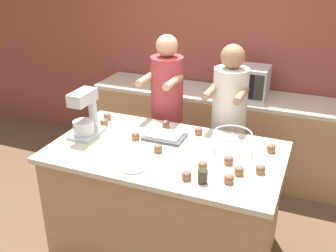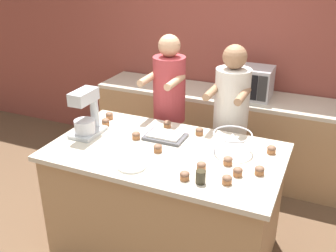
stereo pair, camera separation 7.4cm
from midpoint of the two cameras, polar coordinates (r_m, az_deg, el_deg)
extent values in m
plane|color=brown|center=(3.57, 0.27, -17.16)|extent=(16.00, 16.00, 0.00)
cube|color=brown|center=(4.55, 9.84, 11.04)|extent=(10.00, 0.06, 2.70)
cube|color=#A87F56|center=(3.29, 0.29, -11.17)|extent=(1.72, 0.96, 0.91)
cube|color=beige|center=(3.04, 0.31, -3.81)|extent=(1.79, 1.03, 0.04)
cube|color=#A87F56|center=(4.53, 7.91, -1.05)|extent=(2.80, 0.60, 0.89)
cube|color=beige|center=(4.35, 8.26, 4.53)|extent=(2.80, 0.60, 0.04)
cylinder|color=#232328|center=(3.99, 0.70, -4.69)|extent=(0.24, 0.24, 0.86)
cylinder|color=#A8383D|center=(3.70, 0.76, 5.38)|extent=(0.30, 0.30, 0.62)
sphere|color=tan|center=(3.58, 0.79, 11.58)|extent=(0.20, 0.20, 0.20)
cylinder|color=tan|center=(3.56, -2.24, 6.93)|extent=(0.06, 0.34, 0.06)
cylinder|color=tan|center=(3.46, 1.64, 6.42)|extent=(0.06, 0.34, 0.06)
cylinder|color=#232328|center=(3.84, 9.07, -6.55)|extent=(0.24, 0.24, 0.83)
cylinder|color=silver|center=(3.53, 9.82, 3.49)|extent=(0.31, 0.31, 0.60)
sphere|color=#936B4C|center=(3.41, 10.30, 9.85)|extent=(0.21, 0.21, 0.21)
cylinder|color=#936B4C|center=(3.36, 7.07, 4.99)|extent=(0.06, 0.34, 0.06)
cylinder|color=#936B4C|center=(3.30, 11.43, 4.33)|extent=(0.06, 0.34, 0.06)
cube|color=#B2B7BC|center=(3.34, -10.90, -0.92)|extent=(0.20, 0.30, 0.03)
cylinder|color=#B2B7BC|center=(3.36, -10.00, 2.06)|extent=(0.07, 0.07, 0.26)
cube|color=#B2B7BC|center=(3.20, -11.50, 4.21)|extent=(0.13, 0.26, 0.10)
cylinder|color=#BCBCC1|center=(3.28, -11.36, -0.06)|extent=(0.17, 0.17, 0.11)
cone|color=#BCBCC1|center=(3.02, 9.99, -2.36)|extent=(0.29, 0.29, 0.15)
torus|color=#BCBCC1|center=(2.99, 10.08, -1.14)|extent=(0.30, 0.30, 0.01)
cube|color=#4C4C51|center=(3.21, 0.27, -1.57)|extent=(0.32, 0.23, 0.02)
cube|color=white|center=(3.20, 0.27, -1.25)|extent=(0.27, 0.18, 0.02)
cube|color=#B7B7BC|center=(4.23, 12.33, 6.26)|extent=(0.45, 0.34, 0.33)
cube|color=black|center=(4.07, 11.24, 5.66)|extent=(0.31, 0.01, 0.26)
cube|color=#2D2D2D|center=(4.04, 14.03, 5.24)|extent=(0.09, 0.01, 0.26)
cylinder|color=#332D1E|center=(2.61, 5.58, -7.37)|extent=(0.07, 0.07, 0.09)
cylinder|color=white|center=(2.81, -4.52, -5.75)|extent=(0.21, 0.21, 0.02)
cylinder|color=#9E6038|center=(3.61, -7.91, 1.30)|extent=(0.06, 0.06, 0.03)
ellipsoid|color=brown|center=(3.60, -7.94, 1.70)|extent=(0.07, 0.07, 0.04)
cylinder|color=#9E6038|center=(2.77, 5.61, -6.07)|extent=(0.06, 0.06, 0.03)
ellipsoid|color=brown|center=(2.75, 5.64, -5.59)|extent=(0.07, 0.07, 0.04)
cylinder|color=#9E6038|center=(3.28, 5.22, -0.99)|extent=(0.06, 0.06, 0.03)
ellipsoid|color=brown|center=(3.26, 5.24, -0.56)|extent=(0.07, 0.07, 0.04)
cylinder|color=#9E6038|center=(2.64, 9.35, -7.96)|extent=(0.06, 0.06, 0.03)
ellipsoid|color=brown|center=(2.62, 9.39, -7.46)|extent=(0.07, 0.07, 0.04)
cylinder|color=#9E6038|center=(3.48, -8.43, 0.38)|extent=(0.06, 0.06, 0.03)
ellipsoid|color=brown|center=(3.47, -8.46, 0.78)|extent=(0.07, 0.07, 0.04)
cylinder|color=#9E6038|center=(2.74, 10.84, -6.80)|extent=(0.06, 0.06, 0.03)
ellipsoid|color=brown|center=(2.72, 10.88, -6.31)|extent=(0.07, 0.07, 0.04)
cylinder|color=#9E6038|center=(2.65, 3.23, -7.47)|extent=(0.06, 0.06, 0.03)
ellipsoid|color=brown|center=(2.63, 3.25, -6.97)|extent=(0.07, 0.07, 0.04)
cylinder|color=#9E6038|center=(2.86, 9.40, -5.26)|extent=(0.06, 0.06, 0.03)
ellipsoid|color=brown|center=(2.84, 9.44, -4.79)|extent=(0.07, 0.07, 0.04)
cylinder|color=#9E6038|center=(2.99, -0.78, -3.48)|extent=(0.06, 0.06, 0.03)
ellipsoid|color=brown|center=(2.98, -0.78, -3.02)|extent=(0.07, 0.07, 0.04)
cylinder|color=#9E6038|center=(2.78, 13.87, -6.54)|extent=(0.06, 0.06, 0.03)
ellipsoid|color=brown|center=(2.77, 13.92, -6.06)|extent=(0.07, 0.07, 0.04)
cylinder|color=#9E6038|center=(3.08, 15.42, -3.55)|extent=(0.06, 0.06, 0.03)
ellipsoid|color=brown|center=(3.07, 15.48, -3.11)|extent=(0.07, 0.07, 0.04)
cylinder|color=#9E6038|center=(3.40, 0.51, 0.06)|extent=(0.06, 0.06, 0.03)
ellipsoid|color=brown|center=(3.39, 0.51, 0.47)|extent=(0.07, 0.07, 0.04)
cylinder|color=#9E6038|center=(3.20, -3.99, -1.61)|extent=(0.06, 0.06, 0.03)
ellipsoid|color=brown|center=(3.19, -4.00, -1.18)|extent=(0.07, 0.07, 0.04)
camera|label=1|loc=(0.04, -89.29, 0.32)|focal=42.00mm
camera|label=2|loc=(0.04, 90.71, -0.32)|focal=42.00mm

